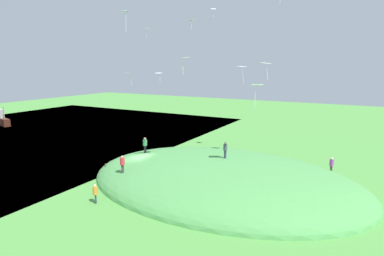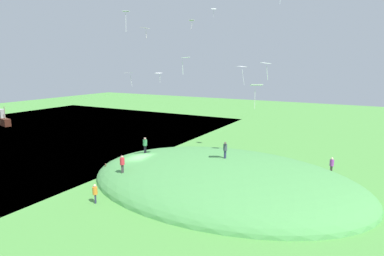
{
  "view_description": "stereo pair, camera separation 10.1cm",
  "coord_description": "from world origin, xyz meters",
  "px_view_note": "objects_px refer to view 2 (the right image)",
  "views": [
    {
      "loc": [
        21.39,
        -26.65,
        11.66
      ],
      "look_at": [
        4.67,
        3.7,
        4.91
      ],
      "focal_mm": 30.15,
      "sensor_mm": 36.0,
      "label": 1
    },
    {
      "loc": [
        21.48,
        -26.6,
        11.66
      ],
      "look_at": [
        4.67,
        3.7,
        4.91
      ],
      "focal_mm": 30.15,
      "sensor_mm": 36.0,
      "label": 2
    }
  ],
  "objects_px": {
    "kite_12": "(241,67)",
    "kite_13": "(129,73)",
    "person_near_shore": "(145,143)",
    "kite_1": "(145,28)",
    "kite_4": "(186,58)",
    "kite_11": "(256,86)",
    "person_watching_kites": "(332,163)",
    "person_on_hilltop": "(122,162)",
    "kite_2": "(192,21)",
    "kite_3": "(266,64)",
    "person_walking_path": "(95,191)",
    "person_with_child": "(225,148)",
    "kite_8": "(126,14)",
    "kite_10": "(214,9)",
    "boat_on_lake": "(3,120)",
    "mooring_post": "(106,169)",
    "kite_9": "(158,74)"
  },
  "relations": [
    {
      "from": "kite_11",
      "to": "person_watching_kites",
      "type": "bearing_deg",
      "value": 60.75
    },
    {
      "from": "person_with_child",
      "to": "kite_11",
      "type": "bearing_deg",
      "value": 96.89
    },
    {
      "from": "kite_3",
      "to": "kite_11",
      "type": "relative_size",
      "value": 0.8
    },
    {
      "from": "person_walking_path",
      "to": "mooring_post",
      "type": "height_order",
      "value": "person_walking_path"
    },
    {
      "from": "person_with_child",
      "to": "kite_1",
      "type": "distance_m",
      "value": 17.81
    },
    {
      "from": "person_walking_path",
      "to": "kite_2",
      "type": "height_order",
      "value": "kite_2"
    },
    {
      "from": "person_with_child",
      "to": "mooring_post",
      "type": "distance_m",
      "value": 13.24
    },
    {
      "from": "person_with_child",
      "to": "mooring_post",
      "type": "height_order",
      "value": "person_with_child"
    },
    {
      "from": "person_walking_path",
      "to": "kite_11",
      "type": "height_order",
      "value": "kite_11"
    },
    {
      "from": "kite_9",
      "to": "kite_10",
      "type": "distance_m",
      "value": 16.04
    },
    {
      "from": "person_with_child",
      "to": "person_near_shore",
      "type": "bearing_deg",
      "value": -54.01
    },
    {
      "from": "person_on_hilltop",
      "to": "kite_1",
      "type": "relative_size",
      "value": 1.36
    },
    {
      "from": "kite_2",
      "to": "kite_13",
      "type": "height_order",
      "value": "kite_2"
    },
    {
      "from": "person_near_shore",
      "to": "kite_4",
      "type": "distance_m",
      "value": 11.53
    },
    {
      "from": "person_walking_path",
      "to": "kite_3",
      "type": "bearing_deg",
      "value": 100.42
    },
    {
      "from": "boat_on_lake",
      "to": "kite_10",
      "type": "xyz_separation_m",
      "value": [
        43.51,
        4.97,
        18.09
      ]
    },
    {
      "from": "boat_on_lake",
      "to": "person_walking_path",
      "type": "bearing_deg",
      "value": 171.74
    },
    {
      "from": "person_watching_kites",
      "to": "kite_1",
      "type": "xyz_separation_m",
      "value": [
        -21.35,
        -4.54,
        14.88
      ]
    },
    {
      "from": "kite_13",
      "to": "person_near_shore",
      "type": "bearing_deg",
      "value": -39.21
    },
    {
      "from": "person_near_shore",
      "to": "kite_1",
      "type": "relative_size",
      "value": 1.43
    },
    {
      "from": "person_near_shore",
      "to": "kite_3",
      "type": "height_order",
      "value": "kite_3"
    },
    {
      "from": "person_walking_path",
      "to": "kite_12",
      "type": "xyz_separation_m",
      "value": [
        6.2,
        17.97,
        10.37
      ]
    },
    {
      "from": "kite_3",
      "to": "kite_13",
      "type": "relative_size",
      "value": 0.92
    },
    {
      "from": "kite_2",
      "to": "boat_on_lake",
      "type": "bearing_deg",
      "value": -173.94
    },
    {
      "from": "kite_1",
      "to": "kite_4",
      "type": "distance_m",
      "value": 11.61
    },
    {
      "from": "person_watching_kites",
      "to": "kite_10",
      "type": "relative_size",
      "value": 1.62
    },
    {
      "from": "kite_11",
      "to": "kite_13",
      "type": "relative_size",
      "value": 1.15
    },
    {
      "from": "person_walking_path",
      "to": "kite_10",
      "type": "distance_m",
      "value": 29.38
    },
    {
      "from": "kite_12",
      "to": "kite_13",
      "type": "height_order",
      "value": "kite_12"
    },
    {
      "from": "kite_2",
      "to": "mooring_post",
      "type": "distance_m",
      "value": 23.86
    },
    {
      "from": "kite_10",
      "to": "mooring_post",
      "type": "distance_m",
      "value": 25.68
    },
    {
      "from": "kite_4",
      "to": "kite_12",
      "type": "relative_size",
      "value": 0.72
    },
    {
      "from": "boat_on_lake",
      "to": "mooring_post",
      "type": "xyz_separation_m",
      "value": [
        38.92,
        -12.17,
        -0.47
      ]
    },
    {
      "from": "kite_8",
      "to": "kite_10",
      "type": "bearing_deg",
      "value": 83.7
    },
    {
      "from": "kite_11",
      "to": "kite_12",
      "type": "height_order",
      "value": "kite_12"
    },
    {
      "from": "person_near_shore",
      "to": "kite_13",
      "type": "distance_m",
      "value": 11.17
    },
    {
      "from": "kite_11",
      "to": "kite_12",
      "type": "bearing_deg",
      "value": 117.26
    },
    {
      "from": "person_walking_path",
      "to": "kite_11",
      "type": "relative_size",
      "value": 0.82
    },
    {
      "from": "kite_13",
      "to": "mooring_post",
      "type": "relative_size",
      "value": 1.49
    },
    {
      "from": "person_on_hilltop",
      "to": "kite_1",
      "type": "distance_m",
      "value": 17.11
    },
    {
      "from": "person_on_hilltop",
      "to": "kite_2",
      "type": "bearing_deg",
      "value": 58.38
    },
    {
      "from": "person_with_child",
      "to": "person_on_hilltop",
      "type": "xyz_separation_m",
      "value": [
        -8.08,
        -6.01,
        -1.04
      ]
    },
    {
      "from": "person_walking_path",
      "to": "kite_4",
      "type": "bearing_deg",
      "value": 109.18
    },
    {
      "from": "person_with_child",
      "to": "person_walking_path",
      "type": "height_order",
      "value": "person_with_child"
    },
    {
      "from": "person_on_hilltop",
      "to": "kite_2",
      "type": "relative_size",
      "value": 1.28
    },
    {
      "from": "person_watching_kites",
      "to": "kite_11",
      "type": "xyz_separation_m",
      "value": [
        -5.61,
        -10.01,
        8.77
      ]
    },
    {
      "from": "person_with_child",
      "to": "kite_11",
      "type": "relative_size",
      "value": 0.81
    },
    {
      "from": "kite_3",
      "to": "kite_13",
      "type": "height_order",
      "value": "kite_3"
    },
    {
      "from": "kite_8",
      "to": "kite_13",
      "type": "bearing_deg",
      "value": 129.79
    },
    {
      "from": "kite_13",
      "to": "kite_11",
      "type": "bearing_deg",
      "value": -18.59
    }
  ]
}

